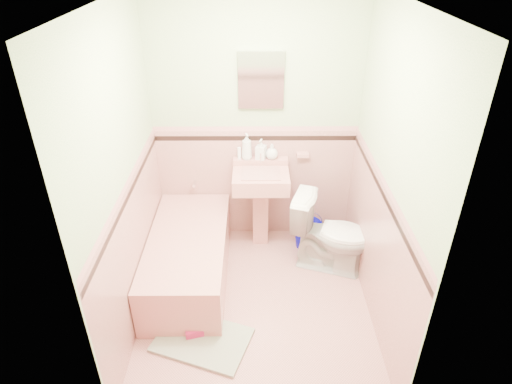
{
  "coord_description": "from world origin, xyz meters",
  "views": [
    {
      "loc": [
        -0.02,
        -2.92,
        2.88
      ],
      "look_at": [
        0.0,
        0.25,
        1.0
      ],
      "focal_mm": 31.03,
      "sensor_mm": 36.0,
      "label": 1
    }
  ],
  "objects_px": {
    "bathtub": "(189,259)",
    "soap_bottle_right": "(272,151)",
    "bucket": "(307,234)",
    "soap_bottle_left": "(247,146)",
    "medicine_cabinet": "(261,80)",
    "sink": "(261,210)",
    "shoe": "(195,332)",
    "toilet": "(332,234)",
    "soap_bottle_mid": "(261,149)"
  },
  "relations": [
    {
      "from": "bathtub",
      "to": "soap_bottle_right",
      "type": "bearing_deg",
      "value": 41.91
    },
    {
      "from": "soap_bottle_right",
      "to": "bucket",
      "type": "bearing_deg",
      "value": -29.88
    },
    {
      "from": "soap_bottle_left",
      "to": "bucket",
      "type": "distance_m",
      "value": 1.13
    },
    {
      "from": "medicine_cabinet",
      "to": "sink",
      "type": "bearing_deg",
      "value": -90.0
    },
    {
      "from": "medicine_cabinet",
      "to": "bucket",
      "type": "height_order",
      "value": "medicine_cabinet"
    },
    {
      "from": "shoe",
      "to": "soap_bottle_right",
      "type": "bearing_deg",
      "value": 50.07
    },
    {
      "from": "toilet",
      "to": "soap_bottle_right",
      "type": "bearing_deg",
      "value": 65.15
    },
    {
      "from": "bathtub",
      "to": "soap_bottle_right",
      "type": "distance_m",
      "value": 1.31
    },
    {
      "from": "sink",
      "to": "toilet",
      "type": "height_order",
      "value": "sink"
    },
    {
      "from": "soap_bottle_left",
      "to": "shoe",
      "type": "height_order",
      "value": "soap_bottle_left"
    },
    {
      "from": "sink",
      "to": "soap_bottle_left",
      "type": "distance_m",
      "value": 0.66
    },
    {
      "from": "medicine_cabinet",
      "to": "soap_bottle_mid",
      "type": "xyz_separation_m",
      "value": [
        0.0,
        -0.03,
        -0.68
      ]
    },
    {
      "from": "medicine_cabinet",
      "to": "toilet",
      "type": "bearing_deg",
      "value": -40.15
    },
    {
      "from": "sink",
      "to": "soap_bottle_mid",
      "type": "distance_m",
      "value": 0.62
    },
    {
      "from": "medicine_cabinet",
      "to": "soap_bottle_right",
      "type": "xyz_separation_m",
      "value": [
        0.11,
        -0.03,
        -0.7
      ]
    },
    {
      "from": "sink",
      "to": "shoe",
      "type": "height_order",
      "value": "sink"
    },
    {
      "from": "soap_bottle_right",
      "to": "bucket",
      "type": "relative_size",
      "value": 0.54
    },
    {
      "from": "toilet",
      "to": "soap_bottle_left",
      "type": "bearing_deg",
      "value": 75.22
    },
    {
      "from": "bathtub",
      "to": "sink",
      "type": "xyz_separation_m",
      "value": [
        0.68,
        0.53,
        0.21
      ]
    },
    {
      "from": "soap_bottle_left",
      "to": "toilet",
      "type": "bearing_deg",
      "value": -33.63
    },
    {
      "from": "soap_bottle_left",
      "to": "soap_bottle_right",
      "type": "distance_m",
      "value": 0.25
    },
    {
      "from": "soap_bottle_mid",
      "to": "soap_bottle_right",
      "type": "distance_m",
      "value": 0.11
    },
    {
      "from": "soap_bottle_left",
      "to": "toilet",
      "type": "xyz_separation_m",
      "value": [
        0.82,
        -0.54,
        -0.67
      ]
    },
    {
      "from": "soap_bottle_mid",
      "to": "bucket",
      "type": "xyz_separation_m",
      "value": [
        0.49,
        -0.22,
        -0.88
      ]
    },
    {
      "from": "bathtub",
      "to": "shoe",
      "type": "xyz_separation_m",
      "value": [
        0.13,
        -0.74,
        -0.17
      ]
    },
    {
      "from": "soap_bottle_left",
      "to": "shoe",
      "type": "distance_m",
      "value": 1.8
    },
    {
      "from": "sink",
      "to": "soap_bottle_mid",
      "type": "xyz_separation_m",
      "value": [
        0.0,
        0.18,
        0.59
      ]
    },
    {
      "from": "soap_bottle_mid",
      "to": "bucket",
      "type": "height_order",
      "value": "soap_bottle_mid"
    },
    {
      "from": "soap_bottle_left",
      "to": "soap_bottle_mid",
      "type": "distance_m",
      "value": 0.14
    },
    {
      "from": "bathtub",
      "to": "bucket",
      "type": "height_order",
      "value": "bathtub"
    },
    {
      "from": "shoe",
      "to": "sink",
      "type": "bearing_deg",
      "value": 51.13
    },
    {
      "from": "bathtub",
      "to": "soap_bottle_mid",
      "type": "relative_size",
      "value": 7.3
    },
    {
      "from": "sink",
      "to": "bucket",
      "type": "xyz_separation_m",
      "value": [
        0.49,
        -0.04,
        -0.29
      ]
    },
    {
      "from": "sink",
      "to": "medicine_cabinet",
      "type": "bearing_deg",
      "value": 90.0
    },
    {
      "from": "soap_bottle_mid",
      "to": "shoe",
      "type": "distance_m",
      "value": 1.82
    },
    {
      "from": "toilet",
      "to": "shoe",
      "type": "xyz_separation_m",
      "value": [
        -1.23,
        -0.9,
        -0.33
      ]
    },
    {
      "from": "shoe",
      "to": "toilet",
      "type": "bearing_deg",
      "value": 21.0
    },
    {
      "from": "medicine_cabinet",
      "to": "toilet",
      "type": "relative_size",
      "value": 0.68
    },
    {
      "from": "sink",
      "to": "shoe",
      "type": "distance_m",
      "value": 1.43
    },
    {
      "from": "soap_bottle_mid",
      "to": "soap_bottle_right",
      "type": "relative_size",
      "value": 1.32
    },
    {
      "from": "bathtub",
      "to": "shoe",
      "type": "distance_m",
      "value": 0.76
    },
    {
      "from": "soap_bottle_left",
      "to": "soap_bottle_mid",
      "type": "relative_size",
      "value": 1.29
    },
    {
      "from": "sink",
      "to": "bathtub",
      "type": "bearing_deg",
      "value": -142.07
    },
    {
      "from": "sink",
      "to": "soap_bottle_left",
      "type": "relative_size",
      "value": 3.24
    },
    {
      "from": "soap_bottle_left",
      "to": "medicine_cabinet",
      "type": "bearing_deg",
      "value": 12.36
    },
    {
      "from": "bathtub",
      "to": "medicine_cabinet",
      "type": "bearing_deg",
      "value": 47.42
    },
    {
      "from": "soap_bottle_mid",
      "to": "shoe",
      "type": "relative_size",
      "value": 1.38
    },
    {
      "from": "medicine_cabinet",
      "to": "soap_bottle_mid",
      "type": "bearing_deg",
      "value": -84.75
    },
    {
      "from": "soap_bottle_mid",
      "to": "sink",
      "type": "bearing_deg",
      "value": -90.88
    },
    {
      "from": "bathtub",
      "to": "bucket",
      "type": "bearing_deg",
      "value": 22.82
    }
  ]
}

